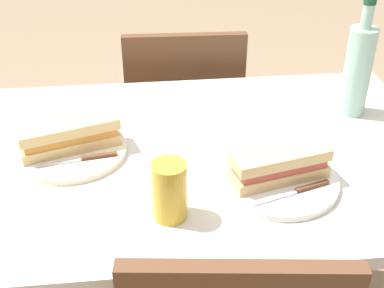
% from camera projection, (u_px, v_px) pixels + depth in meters
% --- Properties ---
extents(dining_table, '(1.19, 0.77, 0.76)m').
position_uv_depth(dining_table, '(192.00, 192.00, 1.31)').
color(dining_table, beige).
rests_on(dining_table, ground).
extents(chair_near, '(0.41, 0.41, 0.87)m').
position_uv_depth(chair_near, '(184.00, 124.00, 1.87)').
color(chair_near, brown).
rests_on(chair_near, ground).
extents(plate_near, '(0.26, 0.26, 0.01)m').
position_uv_depth(plate_near, '(72.00, 151.00, 1.23)').
color(plate_near, silver).
rests_on(plate_near, dining_table).
extents(baguette_sandwich_near, '(0.24, 0.13, 0.07)m').
position_uv_depth(baguette_sandwich_near, '(69.00, 135.00, 1.21)').
color(baguette_sandwich_near, '#DBB77A').
rests_on(baguette_sandwich_near, plate_near).
extents(knife_near, '(0.18, 0.04, 0.01)m').
position_uv_depth(knife_near, '(82.00, 159.00, 1.18)').
color(knife_near, silver).
rests_on(knife_near, plate_near).
extents(plate_far, '(0.26, 0.26, 0.01)m').
position_uv_depth(plate_far, '(278.00, 181.00, 1.13)').
color(plate_far, white).
rests_on(plate_far, dining_table).
extents(baguette_sandwich_far, '(0.22, 0.12, 0.07)m').
position_uv_depth(baguette_sandwich_far, '(280.00, 165.00, 1.11)').
color(baguette_sandwich_far, '#DBB77A').
rests_on(baguette_sandwich_far, plate_far).
extents(knife_far, '(0.17, 0.07, 0.01)m').
position_uv_depth(knife_far, '(296.00, 191.00, 1.08)').
color(knife_far, silver).
rests_on(knife_far, plate_far).
extents(water_bottle, '(0.07, 0.07, 0.31)m').
position_uv_depth(water_bottle, '(358.00, 69.00, 1.34)').
color(water_bottle, '#99C6B7').
rests_on(water_bottle, dining_table).
extents(beer_glass, '(0.07, 0.07, 0.12)m').
position_uv_depth(beer_glass, '(170.00, 191.00, 1.01)').
color(beer_glass, gold).
rests_on(beer_glass, dining_table).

